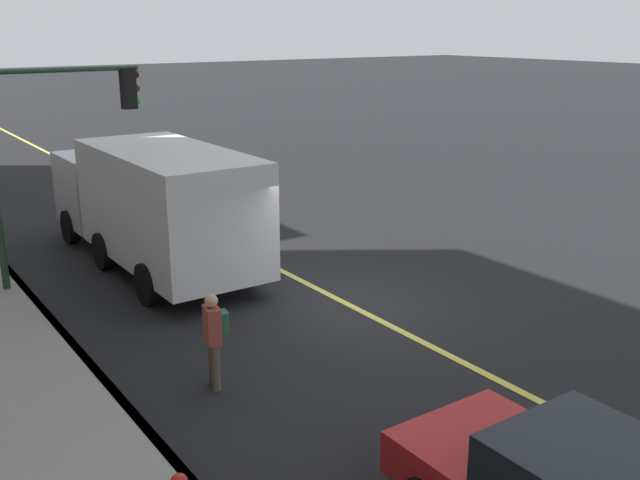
# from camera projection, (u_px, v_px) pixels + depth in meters

# --- Properties ---
(ground) EXTENTS (200.00, 200.00, 0.00)m
(ground) POSITION_uv_depth(u_px,v_px,m) (350.00, 306.00, 15.12)
(ground) COLOR black
(curb_edge) EXTENTS (80.00, 0.16, 0.15)m
(curb_edge) POSITION_uv_depth(u_px,v_px,m) (93.00, 370.00, 12.13)
(curb_edge) COLOR slate
(curb_edge) RESTS_ON ground
(lane_stripe_center) EXTENTS (80.00, 0.16, 0.01)m
(lane_stripe_center) POSITION_uv_depth(u_px,v_px,m) (350.00, 306.00, 15.12)
(lane_stripe_center) COLOR #D8CC4C
(lane_stripe_center) RESTS_ON ground
(truck_white) EXTENTS (7.97, 2.62, 2.97)m
(truck_white) POSITION_uv_depth(u_px,v_px,m) (154.00, 201.00, 17.26)
(truck_white) COLOR silver
(truck_white) RESTS_ON ground
(pedestrian_with_backpack) EXTENTS (0.42, 0.42, 1.61)m
(pedestrian_with_backpack) POSITION_uv_depth(u_px,v_px,m) (214.00, 334.00, 11.45)
(pedestrian_with_backpack) COLOR brown
(pedestrian_with_backpack) RESTS_ON ground
(traffic_light_mast) EXTENTS (0.28, 3.40, 5.02)m
(traffic_light_mast) POSITION_uv_depth(u_px,v_px,m) (54.00, 132.00, 15.51)
(traffic_light_mast) COLOR #1E3823
(traffic_light_mast) RESTS_ON ground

